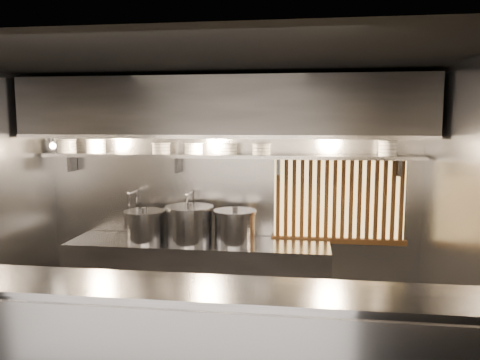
% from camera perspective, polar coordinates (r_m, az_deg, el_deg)
% --- Properties ---
extents(ceiling, '(4.50, 4.50, 0.00)m').
position_cam_1_polar(ceiling, '(4.16, -4.80, 14.38)').
color(ceiling, black).
rests_on(ceiling, wall_back).
extents(wall_back, '(4.50, 0.00, 4.50)m').
position_cam_1_polar(wall_back, '(5.66, -1.35, -1.79)').
color(wall_back, gray).
rests_on(wall_back, floor).
extents(wall_right, '(0.00, 3.00, 3.00)m').
position_cam_1_polar(wall_right, '(4.33, 26.00, -5.23)').
color(wall_right, gray).
rests_on(wall_right, floor).
extents(cooking_bench, '(3.00, 0.70, 0.90)m').
position_cam_1_polar(cooking_bench, '(5.59, -5.04, -11.97)').
color(cooking_bench, '#96969B').
rests_on(cooking_bench, floor).
extents(bowl_shelf, '(4.40, 0.34, 0.04)m').
position_cam_1_polar(bowl_shelf, '(5.43, -1.66, 2.93)').
color(bowl_shelf, '#96969B').
rests_on(bowl_shelf, wall_back).
extents(exhaust_hood, '(4.40, 0.81, 0.65)m').
position_cam_1_polar(exhaust_hood, '(5.20, -2.09, 8.75)').
color(exhaust_hood, '#2D2D30').
rests_on(exhaust_hood, ceiling).
extents(wood_screen, '(1.56, 0.09, 1.04)m').
position_cam_1_polar(wood_screen, '(5.56, 11.93, -2.31)').
color(wood_screen, '#FDCD72').
rests_on(wood_screen, wall_back).
extents(faucet_left, '(0.04, 0.30, 0.50)m').
position_cam_1_polar(faucet_left, '(5.84, -12.77, -2.61)').
color(faucet_left, silver).
rests_on(faucet_left, wall_back).
extents(faucet_right, '(0.04, 0.30, 0.50)m').
position_cam_1_polar(faucet_right, '(5.64, -6.09, -2.83)').
color(faucet_right, silver).
rests_on(faucet_right, wall_back).
extents(heat_lamp, '(0.25, 0.35, 0.20)m').
position_cam_1_polar(heat_lamp, '(5.62, -22.03, 4.48)').
color(heat_lamp, '#96969B').
rests_on(heat_lamp, exhaust_hood).
extents(pendant_bulb, '(0.09, 0.09, 0.19)m').
position_cam_1_polar(pendant_bulb, '(5.33, -2.94, 3.73)').
color(pendant_bulb, '#2D2D30').
rests_on(pendant_bulb, exhaust_hood).
extents(stock_pot_left, '(0.58, 0.58, 0.46)m').
position_cam_1_polar(stock_pot_left, '(5.40, -6.18, -5.37)').
color(stock_pot_left, '#96969B').
rests_on(stock_pot_left, cooking_bench).
extents(stock_pot_mid, '(0.57, 0.57, 0.43)m').
position_cam_1_polar(stock_pot_mid, '(5.30, -0.61, -5.74)').
color(stock_pot_mid, '#96969B').
rests_on(stock_pot_mid, cooking_bench).
extents(stock_pot_right, '(0.61, 0.61, 0.40)m').
position_cam_1_polar(stock_pot_right, '(5.55, -11.55, -5.48)').
color(stock_pot_right, '#96969B').
rests_on(stock_pot_right, cooking_bench).
extents(bowl_stack_0, '(0.24, 0.24, 0.17)m').
position_cam_1_polar(bowl_stack_0, '(6.07, -20.40, 3.92)').
color(bowl_stack_0, white).
rests_on(bowl_stack_0, bowl_shelf).
extents(bowl_stack_1, '(0.24, 0.24, 0.17)m').
position_cam_1_polar(bowl_stack_1, '(5.90, -17.14, 3.97)').
color(bowl_stack_1, white).
rests_on(bowl_stack_1, bowl_shelf).
extents(bowl_stack_2, '(0.23, 0.23, 0.13)m').
position_cam_1_polar(bowl_stack_2, '(5.61, -9.59, 3.85)').
color(bowl_stack_2, white).
rests_on(bowl_stack_2, bowl_shelf).
extents(bowl_stack_3, '(0.23, 0.23, 0.13)m').
position_cam_1_polar(bowl_stack_3, '(5.50, -5.68, 3.85)').
color(bowl_stack_3, white).
rests_on(bowl_stack_3, bowl_shelf).
extents(bowl_stack_4, '(0.22, 0.22, 0.13)m').
position_cam_1_polar(bowl_stack_4, '(5.42, -1.39, 3.84)').
color(bowl_stack_4, white).
rests_on(bowl_stack_4, bowl_shelf).
extents(bowl_stack_5, '(0.22, 0.22, 0.13)m').
position_cam_1_polar(bowl_stack_5, '(5.37, 2.62, 3.80)').
color(bowl_stack_5, white).
rests_on(bowl_stack_5, bowl_shelf).
extents(bowl_stack_6, '(0.21, 0.21, 0.17)m').
position_cam_1_polar(bowl_stack_6, '(5.43, 17.57, 3.72)').
color(bowl_stack_6, white).
rests_on(bowl_stack_6, bowl_shelf).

